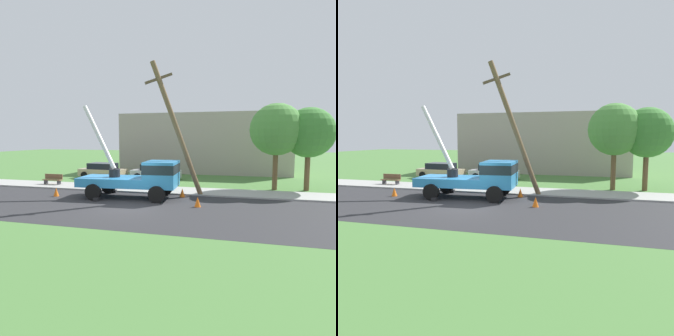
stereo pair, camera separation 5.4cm
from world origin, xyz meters
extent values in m
plane|color=#477538|center=(0.00, 12.00, 0.00)|extent=(120.00, 120.00, 0.00)
cube|color=#2B2B2D|center=(0.00, 0.00, 0.00)|extent=(80.00, 8.24, 0.01)
cube|color=#9E9E99|center=(0.00, 5.53, 0.05)|extent=(80.00, 2.82, 0.10)
cube|color=#2D84C6|center=(-1.91, 2.46, 1.02)|extent=(4.45, 2.67, 0.55)
cube|color=#2D84C6|center=(1.18, 2.66, 1.55)|extent=(2.05, 2.52, 1.60)
cube|color=#19232D|center=(1.18, 2.66, 1.90)|extent=(2.07, 2.54, 0.56)
cylinder|color=black|center=(-1.89, 2.46, 1.55)|extent=(0.70, 0.70, 0.50)
cylinder|color=silver|center=(-3.21, 3.02, 3.85)|extent=(2.96, 1.48, 4.26)
cube|color=black|center=(-2.41, 0.97, 0.10)|extent=(0.32, 0.32, 0.20)
cube|color=black|center=(-2.60, 3.86, 0.10)|extent=(0.32, 0.32, 0.20)
cylinder|color=black|center=(1.22, 1.46, 0.50)|extent=(1.00, 0.30, 1.00)
cylinder|color=black|center=(1.07, 3.85, 0.50)|extent=(1.00, 0.30, 1.00)
cylinder|color=black|center=(-2.74, 1.20, 0.50)|extent=(1.00, 0.30, 1.00)
cylinder|color=black|center=(-2.89, 3.59, 0.50)|extent=(1.00, 0.30, 1.00)
cylinder|color=brown|center=(1.99, 3.56, 4.20)|extent=(3.19, 2.13, 8.51)
cube|color=brown|center=(0.93, 2.91, 7.39)|extent=(1.56, 1.04, 0.80)
cone|color=orange|center=(3.71, 1.03, 0.28)|extent=(0.36, 0.36, 0.56)
cone|color=orange|center=(-5.68, 1.69, 0.28)|extent=(0.36, 0.36, 0.56)
cone|color=orange|center=(2.30, 3.56, 0.28)|extent=(0.36, 0.36, 0.56)
cube|color=tan|center=(-6.96, 10.72, 0.55)|extent=(4.54, 2.16, 0.65)
cube|color=black|center=(-6.96, 10.72, 1.15)|extent=(2.59, 1.86, 0.55)
cylinder|color=black|center=(-5.59, 9.70, 0.32)|extent=(0.64, 0.22, 0.64)
cylinder|color=black|center=(-5.44, 11.49, 0.32)|extent=(0.64, 0.22, 0.64)
cylinder|color=black|center=(-8.48, 9.94, 0.32)|extent=(0.64, 0.22, 0.64)
cylinder|color=black|center=(-8.33, 11.74, 0.32)|extent=(0.64, 0.22, 0.64)
cube|color=#B7B7BF|center=(-1.76, 10.91, 0.55)|extent=(4.47, 1.97, 0.65)
cube|color=black|center=(-1.76, 10.91, 1.15)|extent=(2.53, 1.75, 0.55)
cylinder|color=black|center=(-0.35, 9.95, 0.32)|extent=(0.64, 0.22, 0.64)
cylinder|color=black|center=(-0.27, 11.75, 0.32)|extent=(0.64, 0.22, 0.64)
cylinder|color=black|center=(-3.25, 10.07, 0.32)|extent=(0.64, 0.22, 0.64)
cylinder|color=black|center=(-3.18, 11.87, 0.32)|extent=(0.64, 0.22, 0.64)
cube|color=brown|center=(-8.73, 5.53, 0.45)|extent=(1.60, 0.44, 0.06)
cube|color=brown|center=(-8.73, 5.73, 0.70)|extent=(1.60, 0.06, 0.40)
cube|color=#333338|center=(-9.33, 5.53, 0.23)|extent=(0.10, 0.40, 0.45)
cube|color=#333338|center=(-8.13, 5.53, 0.23)|extent=(0.10, 0.40, 0.45)
cylinder|color=brown|center=(10.43, 8.20, 1.94)|extent=(0.36, 0.36, 3.89)
sphere|color=#3D7F33|center=(10.43, 8.20, 4.16)|extent=(3.55, 3.55, 3.55)
cylinder|color=brown|center=(8.23, 7.99, 2.05)|extent=(0.36, 0.36, 4.10)
sphere|color=#4C8C3D|center=(8.23, 7.99, 4.39)|extent=(3.75, 3.75, 3.75)
cube|color=#A5998C|center=(1.58, 18.55, 3.20)|extent=(18.00, 6.00, 6.40)
camera|label=1|loc=(6.37, -15.18, 3.78)|focal=32.38mm
camera|label=2|loc=(6.43, -15.17, 3.78)|focal=32.38mm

